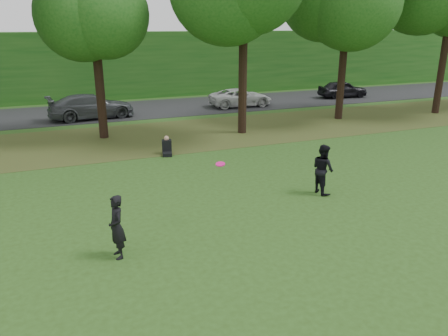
{
  "coord_description": "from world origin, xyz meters",
  "views": [
    {
      "loc": [
        -5.25,
        -8.54,
        5.49
      ],
      "look_at": [
        -0.58,
        3.32,
        1.3
      ],
      "focal_mm": 35.0,
      "sensor_mm": 36.0,
      "label": 1
    }
  ],
  "objects_px": {
    "frisbee": "(220,164)",
    "seated_person": "(167,148)",
    "player_right": "(323,169)",
    "player_left": "(117,227)"
  },
  "relations": [
    {
      "from": "player_right",
      "to": "seated_person",
      "type": "distance_m",
      "value": 7.53
    },
    {
      "from": "player_left",
      "to": "seated_person",
      "type": "distance_m",
      "value": 9.04
    },
    {
      "from": "player_right",
      "to": "seated_person",
      "type": "xyz_separation_m",
      "value": [
        -3.76,
        6.5,
        -0.54
      ]
    },
    {
      "from": "player_left",
      "to": "player_right",
      "type": "bearing_deg",
      "value": 97.38
    },
    {
      "from": "player_right",
      "to": "seated_person",
      "type": "bearing_deg",
      "value": 27.24
    },
    {
      "from": "player_right",
      "to": "player_left",
      "type": "bearing_deg",
      "value": 101.85
    },
    {
      "from": "player_left",
      "to": "seated_person",
      "type": "xyz_separation_m",
      "value": [
        3.38,
        8.37,
        -0.5
      ]
    },
    {
      "from": "player_right",
      "to": "frisbee",
      "type": "distance_m",
      "value": 4.28
    },
    {
      "from": "seated_person",
      "to": "frisbee",
      "type": "bearing_deg",
      "value": -79.77
    },
    {
      "from": "frisbee",
      "to": "seated_person",
      "type": "relative_size",
      "value": 0.33
    }
  ]
}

